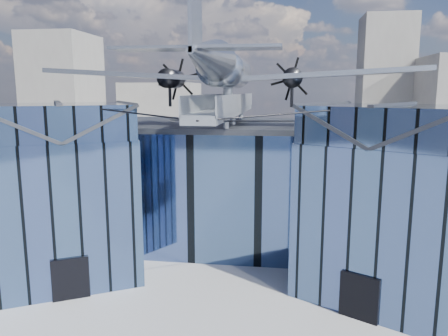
# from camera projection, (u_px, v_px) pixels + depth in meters

# --- Properties ---
(ground_plane) EXTENTS (120.00, 120.00, 0.00)m
(ground_plane) POSITION_uv_depth(u_px,v_px,m) (220.00, 276.00, 29.87)
(ground_plane) COLOR gray
(museum) EXTENTS (32.88, 24.50, 17.60)m
(museum) POSITION_uv_depth(u_px,v_px,m) (231.00, 180.00, 34.58)
(museum) COLOR #445D8B
(museum) RESTS_ON ground
(bg_towers) EXTENTS (77.00, 24.50, 26.00)m
(bg_towers) POSITION_uv_depth(u_px,v_px,m) (271.00, 105.00, 77.13)
(bg_towers) COLOR gray
(bg_towers) RESTS_ON ground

